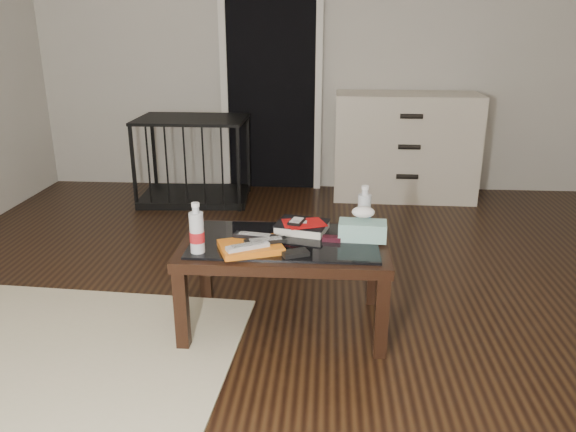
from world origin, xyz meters
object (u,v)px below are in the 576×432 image
at_px(coffee_table, 285,252).
at_px(pet_crate, 194,174).
at_px(dresser, 405,146).
at_px(water_bottle_right, 364,209).
at_px(water_bottle_left, 197,228).
at_px(textbook, 302,227).
at_px(tissue_box, 362,231).

relative_size(coffee_table, pet_crate, 1.07).
xyz_separation_m(dresser, water_bottle_right, (-0.48, -2.14, 0.13)).
relative_size(water_bottle_left, water_bottle_right, 1.00).
bearing_deg(textbook, water_bottle_right, 17.79).
xyz_separation_m(dresser, tissue_box, (-0.49, -2.25, 0.06)).
bearing_deg(water_bottle_right, pet_crate, 124.82).
bearing_deg(water_bottle_left, pet_crate, 103.78).
xyz_separation_m(coffee_table, pet_crate, (-0.94, 2.06, -0.17)).
distance_m(dresser, water_bottle_left, 2.77).
relative_size(water_bottle_left, tissue_box, 1.03).
height_order(pet_crate, tissue_box, pet_crate).
height_order(coffee_table, water_bottle_left, water_bottle_left).
relative_size(pet_crate, tissue_box, 4.08).
bearing_deg(dresser, water_bottle_right, -101.68).
distance_m(coffee_table, tissue_box, 0.39).
distance_m(dresser, tissue_box, 2.31).
bearing_deg(dresser, textbook, -109.11).
bearing_deg(tissue_box, coffee_table, -170.50).
relative_size(pet_crate, water_bottle_left, 3.94).
height_order(water_bottle_right, tissue_box, water_bottle_right).
xyz_separation_m(textbook, water_bottle_right, (0.31, 0.03, 0.10)).
relative_size(textbook, tissue_box, 1.09).
bearing_deg(coffee_table, dresser, 69.32).
relative_size(coffee_table, tissue_box, 4.35).
distance_m(water_bottle_left, tissue_box, 0.80).
bearing_deg(textbook, dresser, 83.14).
bearing_deg(coffee_table, tissue_box, 5.46).
xyz_separation_m(water_bottle_left, water_bottle_right, (0.78, 0.33, 0.00)).
distance_m(textbook, water_bottle_right, 0.33).
distance_m(pet_crate, textbook, 2.20).
bearing_deg(dresser, coffee_table, -109.82).
xyz_separation_m(pet_crate, textbook, (1.02, -1.93, 0.25)).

